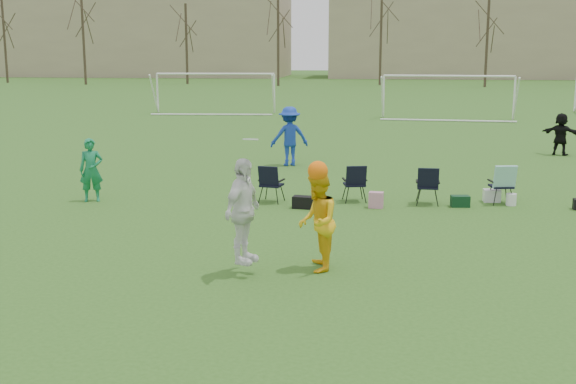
# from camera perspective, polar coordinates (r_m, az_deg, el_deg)

# --- Properties ---
(ground) EXTENTS (260.00, 260.00, 0.00)m
(ground) POSITION_cam_1_polar(r_m,az_deg,el_deg) (10.92, 5.58, -9.53)
(ground) COLOR #2F591B
(ground) RESTS_ON ground
(fielder_green_near) EXTENTS (0.69, 0.55, 1.63)m
(fielder_green_near) POSITION_cam_1_polar(r_m,az_deg,el_deg) (19.22, -15.29, 1.69)
(fielder_green_near) COLOR #157B4C
(fielder_green_near) RESTS_ON ground
(fielder_blue) EXTENTS (1.46, 1.14, 1.99)m
(fielder_blue) POSITION_cam_1_polar(r_m,az_deg,el_deg) (24.34, 0.12, 4.43)
(fielder_blue) COLOR #1637AB
(fielder_blue) RESTS_ON ground
(fielder_black) EXTENTS (1.50, 1.10, 1.57)m
(fielder_black) POSITION_cam_1_polar(r_m,az_deg,el_deg) (28.69, 20.76, 4.31)
(fielder_black) COLOR black
(fielder_black) RESTS_ON ground
(center_contest) EXTENTS (1.99, 1.50, 2.42)m
(center_contest) POSITION_cam_1_polar(r_m,az_deg,el_deg) (12.52, -0.33, -1.90)
(center_contest) COLOR white
(center_contest) RESTS_ON ground
(sideline_setup) EXTENTS (9.46, 1.76, 1.81)m
(sideline_setup) POSITION_cam_1_polar(r_m,az_deg,el_deg) (18.57, 14.03, 0.55)
(sideline_setup) COLOR #0F3817
(sideline_setup) RESTS_ON ground
(goal_left) EXTENTS (7.39, 0.76, 2.46)m
(goal_left) POSITION_cam_1_polar(r_m,az_deg,el_deg) (45.44, -5.75, 8.68)
(goal_left) COLOR white
(goal_left) RESTS_ON ground
(goal_mid) EXTENTS (7.40, 0.63, 2.46)m
(goal_mid) POSITION_cam_1_polar(r_m,az_deg,el_deg) (42.43, 12.55, 8.30)
(goal_mid) COLOR white
(goal_mid) RESTS_ON ground
(tree_line) EXTENTS (110.28, 3.28, 11.40)m
(tree_line) POSITION_cam_1_polar(r_m,az_deg,el_deg) (80.08, 7.52, 11.96)
(tree_line) COLOR #382B21
(tree_line) RESTS_ON ground
(building_row) EXTENTS (126.00, 16.00, 13.00)m
(building_row) POSITION_cam_1_polar(r_m,az_deg,el_deg) (106.44, 11.11, 12.11)
(building_row) COLOR tan
(building_row) RESTS_ON ground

